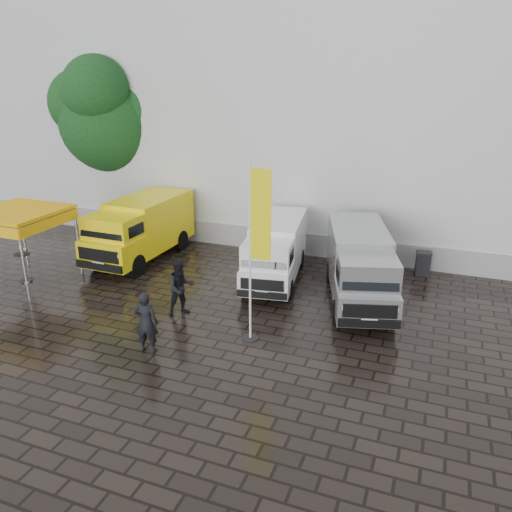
{
  "coord_description": "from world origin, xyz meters",
  "views": [
    {
      "loc": [
        4.41,
        -12.59,
        7.65
      ],
      "look_at": [
        -1.22,
        2.2,
        1.86
      ],
      "focal_mm": 35.0,
      "sensor_mm": 36.0,
      "label": 1
    }
  ],
  "objects_px": {
    "van_yellow": "(140,230)",
    "wheelie_bin": "(423,263)",
    "person_tent": "(181,287)",
    "van_white": "(276,252)",
    "van_silver": "(359,268)",
    "person_front": "(146,322)",
    "cocktail_table": "(24,268)",
    "canopy_tent": "(17,215)",
    "flagpole": "(256,244)"
  },
  "relations": [
    {
      "from": "van_yellow",
      "to": "wheelie_bin",
      "type": "bearing_deg",
      "value": 12.94
    },
    {
      "from": "van_yellow",
      "to": "person_tent",
      "type": "height_order",
      "value": "van_yellow"
    },
    {
      "from": "wheelie_bin",
      "to": "person_tent",
      "type": "bearing_deg",
      "value": -145.94
    },
    {
      "from": "van_white",
      "to": "van_silver",
      "type": "distance_m",
      "value": 3.45
    },
    {
      "from": "van_yellow",
      "to": "person_tent",
      "type": "distance_m",
      "value": 5.95
    },
    {
      "from": "van_silver",
      "to": "person_front",
      "type": "xyz_separation_m",
      "value": [
        -5.11,
        -5.7,
        -0.3
      ]
    },
    {
      "from": "van_white",
      "to": "person_tent",
      "type": "height_order",
      "value": "van_white"
    },
    {
      "from": "van_yellow",
      "to": "van_silver",
      "type": "xyz_separation_m",
      "value": [
        9.61,
        -0.93,
        -0.06
      ]
    },
    {
      "from": "cocktail_table",
      "to": "person_tent",
      "type": "relative_size",
      "value": 0.59
    },
    {
      "from": "van_silver",
      "to": "canopy_tent",
      "type": "height_order",
      "value": "canopy_tent"
    },
    {
      "from": "cocktail_table",
      "to": "person_front",
      "type": "distance_m",
      "value": 7.86
    },
    {
      "from": "person_tent",
      "to": "van_silver",
      "type": "bearing_deg",
      "value": -15.8
    },
    {
      "from": "van_white",
      "to": "wheelie_bin",
      "type": "relative_size",
      "value": 5.52
    },
    {
      "from": "van_white",
      "to": "person_tent",
      "type": "distance_m",
      "value": 4.43
    },
    {
      "from": "person_front",
      "to": "cocktail_table",
      "type": "bearing_deg",
      "value": -32.79
    },
    {
      "from": "person_tent",
      "to": "canopy_tent",
      "type": "bearing_deg",
      "value": 130.35
    },
    {
      "from": "cocktail_table",
      "to": "canopy_tent",
      "type": "bearing_deg",
      "value": 54.35
    },
    {
      "from": "van_silver",
      "to": "cocktail_table",
      "type": "bearing_deg",
      "value": 176.8
    },
    {
      "from": "flagpole",
      "to": "person_tent",
      "type": "xyz_separation_m",
      "value": [
        -2.96,
        0.75,
        -2.12
      ]
    },
    {
      "from": "canopy_tent",
      "to": "person_front",
      "type": "relative_size",
      "value": 1.61
    },
    {
      "from": "flagpole",
      "to": "cocktail_table",
      "type": "relative_size",
      "value": 4.78
    },
    {
      "from": "person_front",
      "to": "flagpole",
      "type": "bearing_deg",
      "value": -159.24
    },
    {
      "from": "van_silver",
      "to": "cocktail_table",
      "type": "relative_size",
      "value": 5.02
    },
    {
      "from": "person_tent",
      "to": "flagpole",
      "type": "bearing_deg",
      "value": -60.93
    },
    {
      "from": "van_white",
      "to": "person_front",
      "type": "xyz_separation_m",
      "value": [
        -1.74,
        -6.45,
        -0.21
      ]
    },
    {
      "from": "van_white",
      "to": "flagpole",
      "type": "bearing_deg",
      "value": -87.2
    },
    {
      "from": "canopy_tent",
      "to": "person_tent",
      "type": "distance_m",
      "value": 7.27
    },
    {
      "from": "canopy_tent",
      "to": "van_white",
      "type": "bearing_deg",
      "value": 21.75
    },
    {
      "from": "van_yellow",
      "to": "van_white",
      "type": "height_order",
      "value": "van_yellow"
    },
    {
      "from": "canopy_tent",
      "to": "flagpole",
      "type": "distance_m",
      "value": 10.09
    },
    {
      "from": "canopy_tent",
      "to": "cocktail_table",
      "type": "relative_size",
      "value": 2.65
    },
    {
      "from": "van_yellow",
      "to": "canopy_tent",
      "type": "height_order",
      "value": "canopy_tent"
    },
    {
      "from": "van_white",
      "to": "flagpole",
      "type": "height_order",
      "value": "flagpole"
    },
    {
      "from": "wheelie_bin",
      "to": "person_front",
      "type": "bearing_deg",
      "value": -135.88
    },
    {
      "from": "flagpole",
      "to": "wheelie_bin",
      "type": "relative_size",
      "value": 5.68
    },
    {
      "from": "canopy_tent",
      "to": "person_tent",
      "type": "bearing_deg",
      "value": -2.86
    },
    {
      "from": "van_yellow",
      "to": "van_silver",
      "type": "height_order",
      "value": "van_yellow"
    },
    {
      "from": "van_yellow",
      "to": "person_front",
      "type": "distance_m",
      "value": 8.02
    },
    {
      "from": "van_white",
      "to": "flagpole",
      "type": "xyz_separation_m",
      "value": [
        0.98,
        -4.71,
        1.94
      ]
    },
    {
      "from": "person_front",
      "to": "van_yellow",
      "type": "bearing_deg",
      "value": -67.78
    },
    {
      "from": "person_front",
      "to": "person_tent",
      "type": "xyz_separation_m",
      "value": [
        -0.24,
        2.49,
        0.03
      ]
    },
    {
      "from": "van_white",
      "to": "van_yellow",
      "type": "bearing_deg",
      "value": 169.38
    },
    {
      "from": "van_white",
      "to": "wheelie_bin",
      "type": "height_order",
      "value": "van_white"
    },
    {
      "from": "person_tent",
      "to": "van_white",
      "type": "bearing_deg",
      "value": 16.65
    },
    {
      "from": "person_front",
      "to": "van_white",
      "type": "bearing_deg",
      "value": -117.0
    },
    {
      "from": "cocktail_table",
      "to": "van_silver",
      "type": "bearing_deg",
      "value": 13.14
    },
    {
      "from": "van_silver",
      "to": "flagpole",
      "type": "relative_size",
      "value": 1.05
    },
    {
      "from": "van_white",
      "to": "canopy_tent",
      "type": "height_order",
      "value": "canopy_tent"
    },
    {
      "from": "van_yellow",
      "to": "van_white",
      "type": "bearing_deg",
      "value": -0.65
    },
    {
      "from": "cocktail_table",
      "to": "wheelie_bin",
      "type": "xyz_separation_m",
      "value": [
        14.46,
        6.29,
        -0.09
      ]
    }
  ]
}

